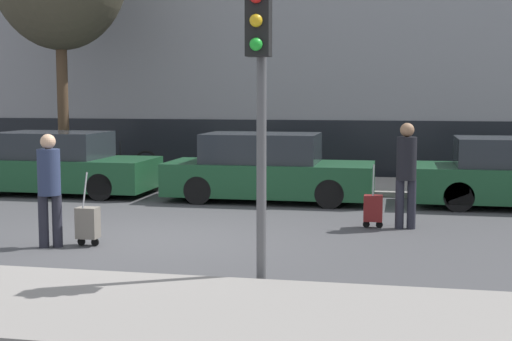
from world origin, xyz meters
TOP-DOWN VIEW (x-y plane):
  - ground_plane at (0.00, 0.00)m, footprint 80.00×80.00m
  - sidewalk_near at (0.00, -3.75)m, footprint 28.00×2.50m
  - sidewalk_far at (0.00, 7.00)m, footprint 28.00×3.00m
  - building_facade at (0.00, 10.61)m, footprint 28.00×2.88m
  - parked_car_0 at (-3.96, 4.64)m, footprint 4.36×1.88m
  - parked_car_1 at (1.01, 4.49)m, footprint 4.46×1.77m
  - pedestrian_left at (-1.33, -0.85)m, footprint 0.34×0.34m
  - trolley_left at (-0.82, -0.64)m, footprint 0.34×0.29m
  - pedestrian_right at (3.94, 1.75)m, footprint 0.35×0.34m
  - trolley_right at (3.39, 1.71)m, footprint 0.34×0.29m
  - traffic_light at (2.19, -2.36)m, footprint 0.28×0.47m
  - parked_bicycle at (-3.27, 7.14)m, footprint 1.77×0.06m

SIDE VIEW (x-z plane):
  - ground_plane at x=0.00m, z-range 0.00..0.00m
  - sidewalk_near at x=0.00m, z-range 0.00..0.12m
  - sidewalk_far at x=0.00m, z-range 0.00..0.12m
  - trolley_right at x=3.39m, z-range -0.21..0.90m
  - trolley_left at x=-0.82m, z-range -0.21..0.92m
  - parked_bicycle at x=-3.27m, z-range 0.01..0.97m
  - parked_car_0 at x=-3.96m, z-range -0.05..1.39m
  - parked_car_1 at x=1.01m, z-range -0.05..1.42m
  - pedestrian_left at x=-1.33m, z-range 0.12..1.84m
  - pedestrian_right at x=3.94m, z-range 0.13..1.96m
  - traffic_light at x=2.19m, z-range 0.76..4.30m
  - building_facade at x=0.00m, z-range -0.01..9.98m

